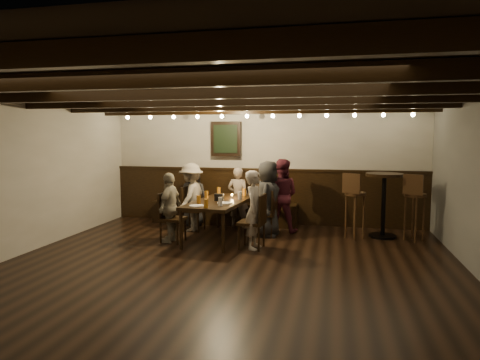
% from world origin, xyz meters
% --- Properties ---
extents(room, '(7.00, 7.00, 7.00)m').
position_xyz_m(room, '(-0.29, 2.21, 1.07)').
color(room, black).
rests_on(room, ground).
extents(dining_table, '(0.97, 1.89, 0.69)m').
position_xyz_m(dining_table, '(-0.54, 1.94, 0.63)').
color(dining_table, black).
rests_on(dining_table, floor).
extents(chair_left_near, '(0.42, 0.42, 0.85)m').
position_xyz_m(chair_left_near, '(-1.22, 2.44, 0.26)').
color(chair_left_near, black).
rests_on(chair_left_near, floor).
extents(chair_left_far, '(0.42, 0.42, 0.85)m').
position_xyz_m(chair_left_far, '(-1.29, 1.54, 0.26)').
color(chair_left_far, black).
rests_on(chair_left_far, floor).
extents(chair_right_near, '(0.42, 0.42, 0.85)m').
position_xyz_m(chair_right_near, '(0.22, 2.33, 0.26)').
color(chair_right_near, black).
rests_on(chair_right_near, floor).
extents(chair_right_far, '(0.43, 0.43, 0.88)m').
position_xyz_m(chair_right_far, '(0.15, 1.43, 0.27)').
color(chair_right_far, black).
rests_on(chair_right_far, floor).
extents(person_bench_left, '(0.62, 0.43, 1.20)m').
position_xyz_m(person_bench_left, '(-1.36, 2.90, 0.60)').
color(person_bench_left, '#272629').
rests_on(person_bench_left, floor).
extents(person_bench_centre, '(0.46, 0.32, 1.20)m').
position_xyz_m(person_bench_centre, '(-0.45, 2.98, 0.60)').
color(person_bench_centre, gray).
rests_on(person_bench_centre, floor).
extents(person_bench_right, '(0.71, 0.58, 1.38)m').
position_xyz_m(person_bench_right, '(0.43, 2.76, 0.69)').
color(person_bench_right, maroon).
rests_on(person_bench_right, floor).
extents(person_left_near, '(0.55, 0.88, 1.30)m').
position_xyz_m(person_left_near, '(-1.25, 2.44, 0.65)').
color(person_left_near, gray).
rests_on(person_left_near, floor).
extents(person_left_far, '(0.35, 0.72, 1.20)m').
position_xyz_m(person_left_far, '(-1.32, 1.55, 0.60)').
color(person_left_far, '#9C947D').
rests_on(person_left_far, floor).
extents(person_right_near, '(0.49, 0.70, 1.37)m').
position_xyz_m(person_right_near, '(0.25, 2.32, 0.69)').
color(person_right_near, '#242426').
rests_on(person_right_near, floor).
extents(person_right_far, '(0.34, 0.48, 1.27)m').
position_xyz_m(person_right_far, '(0.18, 1.43, 0.63)').
color(person_right_far, '#B9AD9D').
rests_on(person_right_far, floor).
extents(pint_a, '(0.07, 0.07, 0.14)m').
position_xyz_m(pint_a, '(-0.76, 2.66, 0.76)').
color(pint_a, '#BF7219').
rests_on(pint_a, dining_table).
extents(pint_b, '(0.07, 0.07, 0.14)m').
position_xyz_m(pint_b, '(-0.23, 2.56, 0.76)').
color(pint_b, '#BF7219').
rests_on(pint_b, dining_table).
extents(pint_c, '(0.07, 0.07, 0.14)m').
position_xyz_m(pint_c, '(-0.83, 2.06, 0.76)').
color(pint_c, '#BF7219').
rests_on(pint_c, dining_table).
extents(pint_d, '(0.07, 0.07, 0.14)m').
position_xyz_m(pint_d, '(-0.22, 2.11, 0.76)').
color(pint_d, silver).
rests_on(pint_d, dining_table).
extents(pint_e, '(0.07, 0.07, 0.14)m').
position_xyz_m(pint_e, '(-0.79, 1.50, 0.76)').
color(pint_e, '#BF7219').
rests_on(pint_e, dining_table).
extents(pint_f, '(0.07, 0.07, 0.14)m').
position_xyz_m(pint_f, '(-0.38, 1.37, 0.76)').
color(pint_f, silver).
rests_on(pint_f, dining_table).
extents(pint_g, '(0.07, 0.07, 0.14)m').
position_xyz_m(pint_g, '(-0.55, 1.13, 0.76)').
color(pint_g, '#BF7219').
rests_on(pint_g, dining_table).
extents(plate_near, '(0.24, 0.24, 0.01)m').
position_xyz_m(plate_near, '(-0.74, 1.25, 0.70)').
color(plate_near, white).
rests_on(plate_near, dining_table).
extents(plate_far, '(0.24, 0.24, 0.01)m').
position_xyz_m(plate_far, '(-0.38, 1.62, 0.70)').
color(plate_far, white).
rests_on(plate_far, dining_table).
extents(condiment_caddy, '(0.15, 0.10, 0.12)m').
position_xyz_m(condiment_caddy, '(-0.54, 1.89, 0.75)').
color(condiment_caddy, black).
rests_on(condiment_caddy, dining_table).
extents(candle, '(0.05, 0.05, 0.05)m').
position_xyz_m(candle, '(-0.39, 2.23, 0.71)').
color(candle, beige).
rests_on(candle, dining_table).
extents(high_top_table, '(0.65, 0.65, 1.15)m').
position_xyz_m(high_top_table, '(2.28, 2.68, 0.76)').
color(high_top_table, black).
rests_on(high_top_table, floor).
extents(bar_stool_left, '(0.42, 0.43, 1.17)m').
position_xyz_m(bar_stool_left, '(1.78, 2.48, 0.44)').
color(bar_stool_left, '#311F0F').
rests_on(bar_stool_left, floor).
extents(bar_stool_right, '(0.41, 0.42, 1.17)m').
position_xyz_m(bar_stool_right, '(2.78, 2.53, 0.44)').
color(bar_stool_right, '#311F0F').
rests_on(bar_stool_right, floor).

